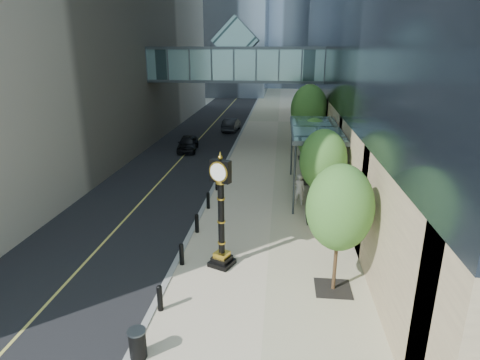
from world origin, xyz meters
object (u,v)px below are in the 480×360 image
(street_clock, at_px, (221,220))
(trash_bin, at_px, (138,345))
(car_far, at_px, (231,125))
(pedestrian, at_px, (299,189))
(car_near, at_px, (188,143))

(street_clock, height_order, trash_bin, street_clock)
(trash_bin, xyz_separation_m, car_far, (-1.54, 35.07, 0.21))
(pedestrian, xyz_separation_m, car_far, (-6.80, 22.01, -0.30))
(street_clock, bearing_deg, car_near, 130.95)
(trash_bin, bearing_deg, car_near, 99.64)
(street_clock, distance_m, trash_bin, 6.13)
(car_near, bearing_deg, street_clock, -78.12)
(street_clock, bearing_deg, trash_bin, -83.09)
(street_clock, height_order, pedestrian, street_clock)
(street_clock, relative_size, trash_bin, 5.46)
(street_clock, bearing_deg, pedestrian, 88.55)
(car_near, bearing_deg, pedestrian, -57.36)
(pedestrian, bearing_deg, car_near, -45.28)
(trash_bin, bearing_deg, street_clock, 72.95)
(street_clock, distance_m, car_far, 29.66)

